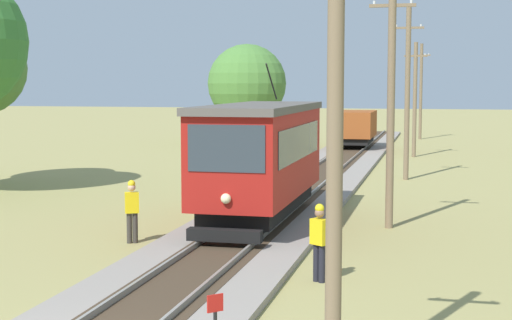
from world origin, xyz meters
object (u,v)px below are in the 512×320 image
gravel_pile (301,140)px  track_worker (319,239)px  utility_pole_mid (407,92)px  utility_pole_distant (421,90)px  utility_pole_far (415,98)px  freight_car (356,127)px  red_tram (260,156)px  tree_left_near (247,83)px  utility_pole_foreground (335,150)px  utility_pole_near_tram (391,100)px  second_worker (132,208)px

gravel_pile → track_worker: track_worker is taller
utility_pole_mid → utility_pole_distant: size_ratio=1.04×
utility_pole_far → utility_pole_mid: bearing=-90.0°
utility_pole_far → track_worker: (-1.12, -31.12, -2.60)m
freight_car → red_tram: bearing=-90.0°
tree_left_near → utility_pole_far: bearing=-31.0°
freight_car → utility_pole_distant: (3.97, 11.60, 2.37)m
utility_pole_foreground → utility_pole_distant: size_ratio=0.89×
utility_pole_mid → utility_pole_far: bearing=90.0°
utility_pole_near_tram → gravel_pile: size_ratio=3.70×
utility_pole_far → utility_pole_distant: 15.46m
utility_pole_far → track_worker: 31.25m
red_tram → second_worker: size_ratio=4.79×
utility_pole_far → track_worker: utility_pole_far is taller
utility_pole_near_tram → second_worker: (-6.87, -3.95, -2.98)m
utility_pole_far → utility_pole_distant: (-0.00, 15.46, 0.34)m
red_tram → track_worker: size_ratio=4.79×
gravel_pile → utility_pole_foreground: bearing=-79.4°
freight_car → second_worker: freight_car is taller
utility_pole_foreground → utility_pole_mid: bearing=90.0°
utility_pole_far → gravel_pile: (-7.90, 5.14, -3.07)m
red_tram → utility_pole_distant: utility_pole_distant is taller
utility_pole_near_tram → gravel_pile: 30.53m
freight_car → utility_pole_distant: 12.48m
utility_pole_distant → tree_left_near: size_ratio=1.04×
utility_pole_mid → track_worker: bearing=-93.3°
utility_pole_foreground → utility_pole_near_tram: bearing=90.0°
utility_pole_mid → gravel_pile: bearing=115.2°
utility_pole_mid → gravel_pile: (-7.90, 16.79, -3.57)m
track_worker → utility_pole_far: bearing=-149.4°
freight_car → utility_pole_mid: bearing=-75.7°
utility_pole_mid → freight_car: bearing=104.3°
freight_car → utility_pole_near_tram: utility_pole_near_tram is taller
utility_pole_foreground → utility_pole_distant: 52.65m
track_worker → second_worker: (-5.75, 3.03, 0.00)m
second_worker → track_worker: bearing=36.0°
red_tram → utility_pole_mid: (3.97, 13.01, 1.89)m
gravel_pile → tree_left_near: size_ratio=0.28×
utility_pole_near_tram → utility_pole_mid: bearing=90.0°
track_worker → gravel_pile: bearing=-136.7°
utility_pole_near_tram → freight_car: bearing=98.1°
utility_pole_foreground → utility_pole_far: size_ratio=0.98×
utility_pole_foreground → freight_car: bearing=95.5°
freight_car → utility_pole_mid: utility_pole_mid is taller
track_worker → utility_pole_mid: bearing=-150.6°
track_worker → second_worker: bearing=-85.1°
utility_pole_near_tram → utility_pole_distant: (0.00, 39.60, -0.04)m
gravel_pile → second_worker: 33.25m
gravel_pile → tree_left_near: 6.41m
utility_pole_mid → track_worker: size_ratio=4.46×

